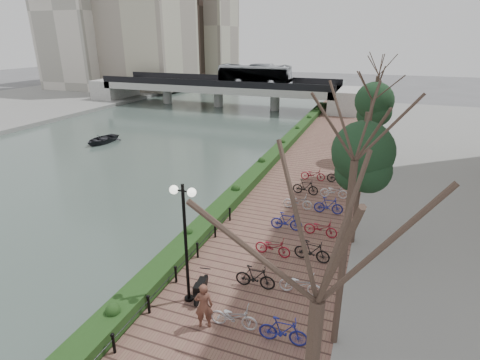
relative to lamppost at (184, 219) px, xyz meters
The scene contains 13 objects.
ground 5.16m from the lamppost, 137.70° to the right, with size 220.00×220.00×0.00m, color #59595B.
river_water 28.97m from the lamppost, 127.38° to the left, with size 30.00×130.00×0.02m, color #405048.
promenade 15.83m from the lamppost, 84.10° to the left, with size 8.00×75.00×0.50m, color brown.
hedge 18.17m from the lamppost, 95.83° to the left, with size 1.10×56.00×0.60m, color #1C3814.
chain_fence 3.31m from the lamppost, 168.89° to the right, with size 0.10×14.10×0.70m.
lamppost is the anchor object (origin of this frame).
motorcycle 3.09m from the lamppost, 46.97° to the left, with size 0.45×1.42×0.89m, color black, non-canonical shape.
pedestrian 3.07m from the lamppost, 42.36° to the right, with size 0.64×0.42×1.76m, color brown.
bicycle_parking 8.15m from the lamppost, 66.06° to the left, with size 2.40×17.32×1.00m.
street_trees 11.88m from the lamppost, 61.96° to the left, with size 3.20×37.12×6.80m.
bridge 45.77m from the lamppost, 110.74° to the left, with size 36.00×10.77×6.50m.
boat 27.78m from the lamppost, 136.33° to the left, with size 2.72×3.81×0.79m, color black.
far_buildings 78.42m from the lamppost, 124.68° to the left, with size 35.00×38.00×38.00m.
Camera 1 is at (8.47, -8.32, 10.08)m, focal length 28.00 mm.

